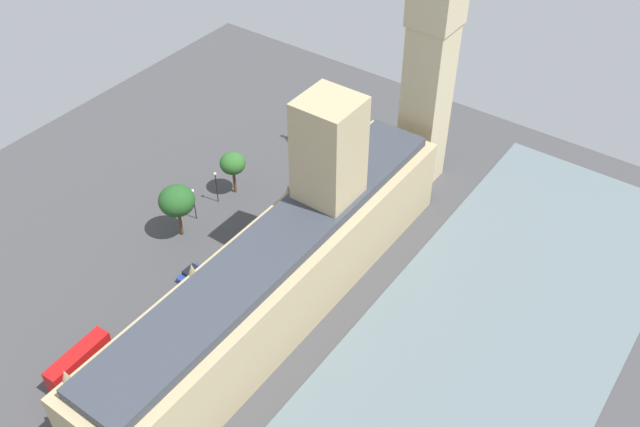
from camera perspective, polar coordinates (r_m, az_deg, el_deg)
name	(u,v)px	position (r m, az deg, el deg)	size (l,w,h in m)	color
ground_plane	(270,304)	(116.75, -4.01, -7.25)	(144.60, 144.60, 0.00)	#424244
river_thames	(447,402)	(106.36, 10.09, -14.66)	(36.87, 130.14, 0.25)	slate
parliament_building	(285,265)	(110.54, -2.80, -4.11)	(13.73, 74.60, 32.46)	tan
clock_tower	(433,37)	(126.96, 9.05, 13.74)	(8.14, 8.14, 57.60)	#CCBA8E
car_yellow_cab_corner	(240,243)	(126.00, -6.40, -2.39)	(1.84, 4.72, 1.74)	gold
car_blue_trailing	(190,273)	(121.98, -10.35, -4.72)	(2.01, 4.63, 1.74)	navy
double_decker_bus_midblock	(79,362)	(111.48, -18.70, -11.18)	(2.95, 10.58, 4.75)	red
pedestrian_opposite_hall	(148,360)	(111.37, -13.61, -11.36)	(0.62, 0.68, 1.63)	#336B60
pedestrian_by_river_gate	(328,202)	(133.92, 0.62, 0.90)	(0.58, 0.64, 1.51)	navy
pedestrian_kerbside	(160,355)	(111.66, -12.64, -10.95)	(0.58, 0.66, 1.59)	#336B60
plane_tree_under_trees	(233,164)	(134.32, -7.00, 3.99)	(4.88, 4.88, 8.89)	brown
plane_tree_leading	(177,201)	(125.66, -11.39, 1.00)	(6.37, 6.37, 10.53)	brown
street_lamp_near_tower	(216,182)	(133.62, -8.33, 2.53)	(0.56, 0.56, 6.88)	black
street_lamp_far_end	(194,199)	(130.46, -10.08, 1.18)	(0.56, 0.56, 6.82)	black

